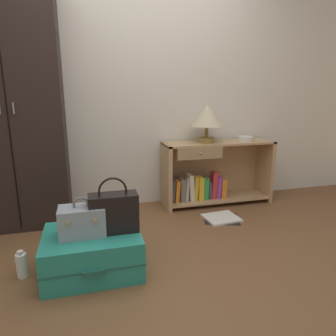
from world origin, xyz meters
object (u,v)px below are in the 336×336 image
object	(u,v)px
wardrobe	(13,107)
open_book_on_floor	(221,218)
train_case	(82,221)
table_lamp	(207,117)
handbag	(114,212)
bookshelf	(212,174)
bottle	(22,265)
suitcase_large	(93,252)
bowl	(246,139)

from	to	relation	value
wardrobe	open_book_on_floor	world-z (taller)	wardrobe
train_case	open_book_on_floor	bearing A→B (deg)	25.00
table_lamp	handbag	world-z (taller)	table_lamp
bookshelf	bottle	xyz separation A→B (m)	(-1.77, -1.00, -0.24)
bookshelf	open_book_on_floor	xyz separation A→B (m)	(-0.08, -0.46, -0.32)
wardrobe	suitcase_large	world-z (taller)	wardrobe
train_case	open_book_on_floor	world-z (taller)	train_case
table_lamp	train_case	size ratio (longest dim) A/B	1.33
bookshelf	table_lamp	xyz separation A→B (m)	(-0.09, -0.02, 0.63)
wardrobe	bowl	distance (m)	2.28
bowl	table_lamp	bearing A→B (deg)	176.18
handbag	table_lamp	bearing A→B (deg)	43.78
train_case	bottle	distance (m)	0.50
bottle	wardrobe	bearing A→B (deg)	97.71
table_lamp	bottle	world-z (taller)	table_lamp
bowl	handbag	distance (m)	1.84
bottle	open_book_on_floor	distance (m)	1.77
wardrobe	bookshelf	xyz separation A→B (m)	(1.90, 0.06, -0.75)
suitcase_large	handbag	world-z (taller)	handbag
bottle	train_case	bearing A→B (deg)	-8.24
wardrobe	bowl	world-z (taller)	wardrobe
train_case	open_book_on_floor	xyz separation A→B (m)	(1.28, 0.60, -0.37)
bookshelf	bowl	xyz separation A→B (m)	(0.35, -0.05, 0.38)
table_lamp	open_book_on_floor	size ratio (longest dim) A/B	0.95
handbag	train_case	bearing A→B (deg)	-178.54
train_case	bowl	bearing A→B (deg)	30.27
bowl	handbag	size ratio (longest dim) A/B	0.42
open_book_on_floor	bowl	bearing A→B (deg)	42.84
wardrobe	suitcase_large	size ratio (longest dim) A/B	3.32
bowl	open_book_on_floor	bearing A→B (deg)	-137.16
suitcase_large	handbag	bearing A→B (deg)	-4.30
handbag	suitcase_large	bearing A→B (deg)	175.70
wardrobe	bookshelf	bearing A→B (deg)	1.74
suitcase_large	bookshelf	bearing A→B (deg)	38.40
bowl	handbag	xyz separation A→B (m)	(-1.51, -1.00, -0.29)
handbag	open_book_on_floor	bearing A→B (deg)	28.85
bowl	bottle	xyz separation A→B (m)	(-2.13, -0.94, -0.62)
handbag	bottle	distance (m)	0.70
bowl	suitcase_large	bearing A→B (deg)	-149.34
wardrobe	open_book_on_floor	xyz separation A→B (m)	(1.81, -0.40, -1.07)
table_lamp	suitcase_large	bearing A→B (deg)	-140.31
bookshelf	wardrobe	bearing A→B (deg)	-178.26
bowl	train_case	world-z (taller)	bowl
bowl	open_book_on_floor	distance (m)	0.92
bowl	train_case	size ratio (longest dim) A/B	0.55
wardrobe	bowl	xyz separation A→B (m)	(2.25, 0.01, -0.36)
handbag	open_book_on_floor	world-z (taller)	handbag
suitcase_large	wardrobe	bearing A→B (deg)	120.96
bottle	suitcase_large	bearing A→B (deg)	-5.23
table_lamp	bottle	distance (m)	2.13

